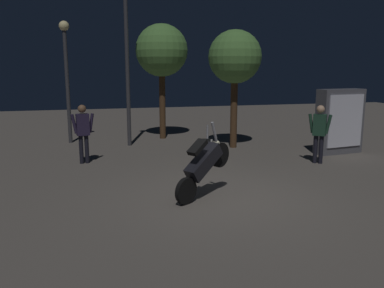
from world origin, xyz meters
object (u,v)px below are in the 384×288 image
streetlamp_near (66,65)px  person_rider_beside (319,129)px  motorcycle_black_foreground (203,164)px  person_bystander_far (83,129)px  streetlamp_far (127,46)px  motorcycle_white_parked_left (206,150)px  kiosk_billboard (340,121)px

streetlamp_near → person_rider_beside: bearing=-35.9°
motorcycle_black_foreground → person_bystander_far: 4.66m
motorcycle_black_foreground → person_rider_beside: person_rider_beside is taller
motorcycle_black_foreground → streetlamp_far: 6.99m
motorcycle_white_parked_left → motorcycle_black_foreground: bearing=-176.8°
motorcycle_black_foreground → person_rider_beside: 4.70m
motorcycle_black_foreground → kiosk_billboard: bearing=-2.7°
motorcycle_white_parked_left → person_rider_beside: size_ratio=0.93×
person_rider_beside → person_bystander_far: person_bystander_far is taller
streetlamp_far → kiosk_billboard: (6.54, -3.03, -2.46)m
motorcycle_white_parked_left → kiosk_billboard: (4.65, 0.42, 0.61)m
motorcycle_black_foreground → streetlamp_near: bearing=79.0°
person_rider_beside → streetlamp_near: size_ratio=0.39×
person_rider_beside → streetlamp_near: bearing=93.2°
motorcycle_white_parked_left → streetlamp_far: size_ratio=0.28×
motorcycle_white_parked_left → streetlamp_far: bearing=49.5°
person_bystander_far → streetlamp_near: streetlamp_near is taller
motorcycle_black_foreground → person_rider_beside: (4.14, 2.21, 0.28)m
motorcycle_black_foreground → kiosk_billboard: size_ratio=0.78×
motorcycle_white_parked_left → streetlamp_near: (-3.99, 4.54, 2.42)m
motorcycle_black_foreground → person_bystander_far: bearing=89.4°
streetlamp_far → kiosk_billboard: bearing=-24.9°
streetlamp_far → streetlamp_near: bearing=152.6°
person_bystander_far → person_rider_beside: bearing=-113.2°
person_rider_beside → streetlamp_near: (-7.21, 5.22, 1.83)m
person_bystander_far → streetlamp_near: bearing=-0.1°
person_rider_beside → streetlamp_far: size_ratio=0.30×
motorcycle_black_foreground → kiosk_billboard: 6.48m
motorcycle_black_foreground → person_bystander_far: (-2.53, 3.91, 0.29)m
kiosk_billboard → motorcycle_white_parked_left: bearing=-2.6°
person_rider_beside → kiosk_billboard: (1.42, 1.10, 0.03)m
person_rider_beside → streetlamp_near: streetlamp_near is taller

